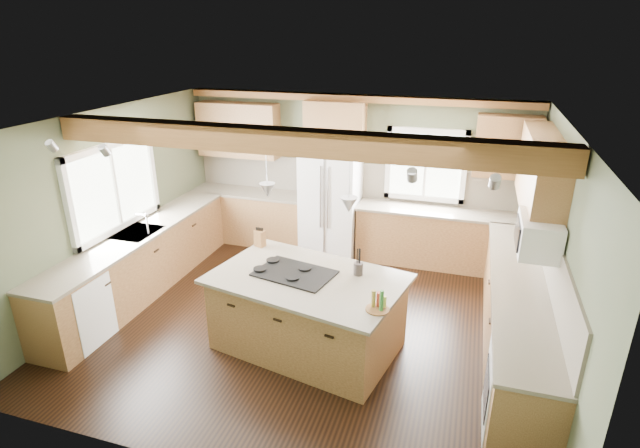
% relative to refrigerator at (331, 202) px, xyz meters
% --- Properties ---
extents(floor, '(5.60, 5.60, 0.00)m').
position_rel_refrigerator_xyz_m(floor, '(0.30, -2.12, -0.90)').
color(floor, black).
rests_on(floor, ground).
extents(ceiling, '(5.60, 5.60, 0.00)m').
position_rel_refrigerator_xyz_m(ceiling, '(0.30, -2.12, 1.70)').
color(ceiling, silver).
rests_on(ceiling, wall_back).
extents(wall_back, '(5.60, 0.00, 5.60)m').
position_rel_refrigerator_xyz_m(wall_back, '(0.30, 0.38, 0.40)').
color(wall_back, '#49543B').
rests_on(wall_back, ground).
extents(wall_left, '(0.00, 5.00, 5.00)m').
position_rel_refrigerator_xyz_m(wall_left, '(-2.50, -2.12, 0.40)').
color(wall_left, '#49543B').
rests_on(wall_left, ground).
extents(wall_right, '(0.00, 5.00, 5.00)m').
position_rel_refrigerator_xyz_m(wall_right, '(3.10, -2.12, 0.40)').
color(wall_right, '#49543B').
rests_on(wall_right, ground).
extents(ceiling_beam, '(5.55, 0.26, 0.26)m').
position_rel_refrigerator_xyz_m(ceiling_beam, '(0.30, -2.65, 1.57)').
color(ceiling_beam, brown).
rests_on(ceiling_beam, ceiling).
extents(soffit_trim, '(5.55, 0.20, 0.10)m').
position_rel_refrigerator_xyz_m(soffit_trim, '(0.30, 0.28, 1.64)').
color(soffit_trim, brown).
rests_on(soffit_trim, ceiling).
extents(backsplash_back, '(5.58, 0.03, 0.58)m').
position_rel_refrigerator_xyz_m(backsplash_back, '(0.30, 0.36, 0.31)').
color(backsplash_back, brown).
rests_on(backsplash_back, wall_back).
extents(backsplash_right, '(0.03, 3.70, 0.58)m').
position_rel_refrigerator_xyz_m(backsplash_right, '(3.08, -2.07, 0.31)').
color(backsplash_right, brown).
rests_on(backsplash_right, wall_right).
extents(base_cab_back_left, '(2.02, 0.60, 0.88)m').
position_rel_refrigerator_xyz_m(base_cab_back_left, '(-1.49, 0.08, -0.46)').
color(base_cab_back_left, brown).
rests_on(base_cab_back_left, floor).
extents(counter_back_left, '(2.06, 0.64, 0.04)m').
position_rel_refrigerator_xyz_m(counter_back_left, '(-1.49, 0.08, 0.00)').
color(counter_back_left, '#4D4438').
rests_on(counter_back_left, base_cab_back_left).
extents(base_cab_back_right, '(2.62, 0.60, 0.88)m').
position_rel_refrigerator_xyz_m(base_cab_back_right, '(1.79, 0.08, -0.46)').
color(base_cab_back_right, brown).
rests_on(base_cab_back_right, floor).
extents(counter_back_right, '(2.66, 0.64, 0.04)m').
position_rel_refrigerator_xyz_m(counter_back_right, '(1.79, 0.08, 0.00)').
color(counter_back_right, '#4D4438').
rests_on(counter_back_right, base_cab_back_right).
extents(base_cab_left, '(0.60, 3.70, 0.88)m').
position_rel_refrigerator_xyz_m(base_cab_left, '(-2.20, -2.07, -0.46)').
color(base_cab_left, brown).
rests_on(base_cab_left, floor).
extents(counter_left, '(0.64, 3.74, 0.04)m').
position_rel_refrigerator_xyz_m(counter_left, '(-2.20, -2.07, 0.00)').
color(counter_left, '#4D4438').
rests_on(counter_left, base_cab_left).
extents(base_cab_right, '(0.60, 3.70, 0.88)m').
position_rel_refrigerator_xyz_m(base_cab_right, '(2.80, -2.07, -0.46)').
color(base_cab_right, brown).
rests_on(base_cab_right, floor).
extents(counter_right, '(0.64, 3.74, 0.04)m').
position_rel_refrigerator_xyz_m(counter_right, '(2.80, -2.07, 0.00)').
color(counter_right, '#4D4438').
rests_on(counter_right, base_cab_right).
extents(upper_cab_back_left, '(1.40, 0.35, 0.90)m').
position_rel_refrigerator_xyz_m(upper_cab_back_left, '(-1.69, 0.21, 1.05)').
color(upper_cab_back_left, brown).
rests_on(upper_cab_back_left, wall_back).
extents(upper_cab_over_fridge, '(0.96, 0.35, 0.70)m').
position_rel_refrigerator_xyz_m(upper_cab_over_fridge, '(-0.00, 0.21, 1.25)').
color(upper_cab_over_fridge, brown).
rests_on(upper_cab_over_fridge, wall_back).
extents(upper_cab_right, '(0.35, 2.20, 0.90)m').
position_rel_refrigerator_xyz_m(upper_cab_right, '(2.92, -1.22, 1.05)').
color(upper_cab_right, brown).
rests_on(upper_cab_right, wall_right).
extents(upper_cab_back_corner, '(0.90, 0.35, 0.90)m').
position_rel_refrigerator_xyz_m(upper_cab_back_corner, '(2.60, 0.21, 1.05)').
color(upper_cab_back_corner, brown).
rests_on(upper_cab_back_corner, wall_back).
extents(window_left, '(0.04, 1.60, 1.05)m').
position_rel_refrigerator_xyz_m(window_left, '(-2.48, -2.07, 0.65)').
color(window_left, white).
rests_on(window_left, wall_left).
extents(window_back, '(1.10, 0.04, 1.00)m').
position_rel_refrigerator_xyz_m(window_back, '(1.45, 0.36, 0.65)').
color(window_back, white).
rests_on(window_back, wall_back).
extents(sink, '(0.50, 0.65, 0.03)m').
position_rel_refrigerator_xyz_m(sink, '(-2.20, -2.07, 0.01)').
color(sink, '#262628').
rests_on(sink, counter_left).
extents(faucet, '(0.02, 0.02, 0.28)m').
position_rel_refrigerator_xyz_m(faucet, '(-2.02, -2.07, 0.15)').
color(faucet, '#B2B2B7').
rests_on(faucet, sink).
extents(dishwasher, '(0.60, 0.60, 0.84)m').
position_rel_refrigerator_xyz_m(dishwasher, '(-2.19, -3.37, -0.47)').
color(dishwasher, white).
rests_on(dishwasher, floor).
extents(oven, '(0.60, 0.72, 0.84)m').
position_rel_refrigerator_xyz_m(oven, '(2.79, -3.37, -0.47)').
color(oven, white).
rests_on(oven, floor).
extents(microwave, '(0.40, 0.70, 0.38)m').
position_rel_refrigerator_xyz_m(microwave, '(2.88, -2.17, 0.65)').
color(microwave, white).
rests_on(microwave, wall_right).
extents(pendant_left, '(0.18, 0.18, 0.16)m').
position_rel_refrigerator_xyz_m(pendant_left, '(-0.01, -2.55, 0.98)').
color(pendant_left, '#B2B2B7').
rests_on(pendant_left, ceiling).
extents(pendant_right, '(0.18, 0.18, 0.16)m').
position_rel_refrigerator_xyz_m(pendant_right, '(0.97, -2.75, 0.98)').
color(pendant_right, '#B2B2B7').
rests_on(pendant_right, ceiling).
extents(refrigerator, '(0.90, 0.74, 1.80)m').
position_rel_refrigerator_xyz_m(refrigerator, '(0.00, 0.00, 0.00)').
color(refrigerator, white).
rests_on(refrigerator, floor).
extents(island, '(2.22, 1.61, 0.88)m').
position_rel_refrigerator_xyz_m(island, '(0.48, -2.65, -0.46)').
color(island, brown).
rests_on(island, floor).
extents(island_top, '(2.38, 1.77, 0.04)m').
position_rel_refrigerator_xyz_m(island_top, '(0.48, -2.65, 0.00)').
color(island_top, '#4D4438').
rests_on(island_top, island).
extents(cooktop, '(0.97, 0.75, 0.02)m').
position_rel_refrigerator_xyz_m(cooktop, '(0.32, -2.61, 0.03)').
color(cooktop, black).
rests_on(cooktop, island_top).
extents(knife_block, '(0.15, 0.13, 0.21)m').
position_rel_refrigerator_xyz_m(knife_block, '(-0.38, -2.00, 0.13)').
color(knife_block, brown).
rests_on(knife_block, island_top).
extents(utensil_crock, '(0.13, 0.13, 0.15)m').
position_rel_refrigerator_xyz_m(utensil_crock, '(1.02, -2.41, 0.09)').
color(utensil_crock, '#3D3831').
rests_on(utensil_crock, island_top).
extents(bottle_tray, '(0.33, 0.33, 0.22)m').
position_rel_refrigerator_xyz_m(bottle_tray, '(1.38, -3.11, 0.13)').
color(bottle_tray, brown).
rests_on(bottle_tray, island_top).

